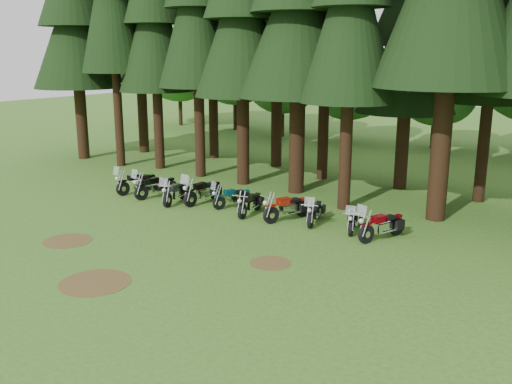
% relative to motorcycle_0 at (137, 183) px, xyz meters
% --- Properties ---
extents(ground, '(120.00, 120.00, 0.00)m').
position_rel_motorcycle_0_xyz_m(ground, '(6.32, -4.69, -0.50)').
color(ground, '#325F1C').
rests_on(ground, ground).
extents(pine_front_0, '(5.49, 5.49, 16.17)m').
position_rel_motorcycle_0_xyz_m(pine_front_0, '(-9.88, 4.59, 9.18)').
color(pine_front_0, '#311E10').
rests_on(pine_front_0, ground).
extents(pine_front_2, '(4.32, 4.32, 16.22)m').
position_rel_motorcycle_0_xyz_m(pine_front_2, '(-3.46, 5.13, 9.21)').
color(pine_front_2, '#311E10').
rests_on(pine_front_2, ground).
extents(pine_back_1, '(4.52, 4.52, 16.22)m').
position_rel_motorcycle_0_xyz_m(pine_back_1, '(-2.94, 9.65, 9.21)').
color(pine_back_1, '#311E10').
rests_on(pine_back_1, ground).
extents(pine_back_2, '(4.85, 4.85, 16.30)m').
position_rel_motorcycle_0_xyz_m(pine_back_2, '(1.94, 9.71, 9.26)').
color(pine_back_2, '#311E10').
rests_on(pine_back_2, ground).
extents(pine_back_4, '(4.94, 4.94, 13.78)m').
position_rel_motorcycle_0_xyz_m(pine_back_4, '(10.36, 8.55, 7.75)').
color(pine_back_4, '#311E10').
rests_on(pine_back_4, ground).
extents(decid_0, '(8.00, 7.78, 10.00)m').
position_rel_motorcycle_0_xyz_m(decid_0, '(-15.78, 20.57, 5.40)').
color(decid_0, '#311E10').
rests_on(decid_0, ground).
extents(decid_1, '(7.91, 7.69, 9.88)m').
position_rel_motorcycle_0_xyz_m(decid_1, '(-9.67, 21.07, 5.33)').
color(decid_1, '#311E10').
rests_on(decid_1, ground).
extents(decid_2, '(6.72, 6.53, 8.40)m').
position_rel_motorcycle_0_xyz_m(decid_2, '(-4.11, 20.08, 4.45)').
color(decid_2, '#311E10').
rests_on(decid_2, ground).
extents(decid_3, '(6.12, 5.95, 7.65)m').
position_rel_motorcycle_0_xyz_m(decid_3, '(1.61, 20.44, 4.01)').
color(decid_3, '#311E10').
rests_on(decid_3, ground).
extents(decid_4, '(5.93, 5.76, 7.41)m').
position_rel_motorcycle_0_xyz_m(decid_4, '(7.90, 21.63, 3.87)').
color(decid_4, '#311E10').
rests_on(decid_4, ground).
extents(dirt_patch_0, '(1.80, 1.80, 0.01)m').
position_rel_motorcycle_0_xyz_m(dirt_patch_0, '(3.32, -6.69, -0.50)').
color(dirt_patch_0, '#4C3D1E').
rests_on(dirt_patch_0, ground).
extents(dirt_patch_1, '(1.40, 1.40, 0.01)m').
position_rel_motorcycle_0_xyz_m(dirt_patch_1, '(10.82, -4.19, -0.50)').
color(dirt_patch_1, '#4C3D1E').
rests_on(dirt_patch_1, ground).
extents(dirt_patch_2, '(2.20, 2.20, 0.01)m').
position_rel_motorcycle_0_xyz_m(dirt_patch_2, '(7.32, -8.69, -0.50)').
color(dirt_patch_2, '#4C3D1E').
rests_on(dirt_patch_2, ground).
extents(motorcycle_0, '(0.79, 2.39, 1.51)m').
position_rel_motorcycle_0_xyz_m(motorcycle_0, '(0.00, 0.00, 0.00)').
color(motorcycle_0, black).
rests_on(motorcycle_0, ground).
extents(motorcycle_1, '(0.80, 2.45, 1.54)m').
position_rel_motorcycle_0_xyz_m(motorcycle_1, '(1.37, -0.07, 0.01)').
color(motorcycle_1, black).
rests_on(motorcycle_1, ground).
extents(motorcycle_2, '(0.87, 2.27, 1.44)m').
position_rel_motorcycle_0_xyz_m(motorcycle_2, '(2.90, -0.34, -0.02)').
color(motorcycle_2, black).
rests_on(motorcycle_2, ground).
extents(motorcycle_3, '(0.51, 2.50, 1.57)m').
position_rel_motorcycle_0_xyz_m(motorcycle_3, '(3.98, 0.39, 0.02)').
color(motorcycle_3, black).
rests_on(motorcycle_3, ground).
extents(motorcycle_4, '(1.00, 2.04, 1.32)m').
position_rel_motorcycle_0_xyz_m(motorcycle_4, '(5.53, 0.62, -0.06)').
color(motorcycle_4, black).
rests_on(motorcycle_4, ground).
extents(motorcycle_5, '(0.56, 2.20, 0.90)m').
position_rel_motorcycle_0_xyz_m(motorcycle_5, '(6.83, 0.17, -0.04)').
color(motorcycle_5, black).
rests_on(motorcycle_5, ground).
extents(motorcycle_6, '(0.95, 2.33, 0.98)m').
position_rel_motorcycle_0_xyz_m(motorcycle_6, '(8.63, 0.36, -0.00)').
color(motorcycle_6, black).
rests_on(motorcycle_6, ground).
extents(motorcycle_7, '(0.89, 2.13, 1.36)m').
position_rel_motorcycle_0_xyz_m(motorcycle_7, '(9.77, 0.65, -0.05)').
color(motorcycle_7, black).
rests_on(motorcycle_7, ground).
extents(motorcycle_8, '(0.87, 2.00, 1.28)m').
position_rel_motorcycle_0_xyz_m(motorcycle_8, '(11.53, 0.64, -0.08)').
color(motorcycle_8, black).
rests_on(motorcycle_8, ground).
extents(motorcycle_9, '(1.10, 2.36, 1.52)m').
position_rel_motorcycle_0_xyz_m(motorcycle_9, '(12.87, 0.30, 0.00)').
color(motorcycle_9, black).
rests_on(motorcycle_9, ground).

